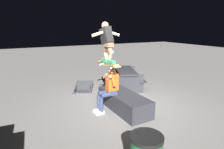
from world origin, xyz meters
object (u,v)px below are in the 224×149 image
person_sitting_on_ledge (109,87)px  skater_airborne (107,40)px  ledge_box_main (124,101)px  picnic_table_back (126,76)px  skateboard (108,65)px  kicker_ramp (84,89)px

person_sitting_on_ledge → skater_airborne: bearing=26.7°
ledge_box_main → picnic_table_back: (1.85, -1.21, 0.24)m
ledge_box_main → picnic_table_back: 2.22m
skater_airborne → ledge_box_main: bearing=-112.1°
skater_airborne → skateboard: bearing=-174.3°
person_sitting_on_ledge → ledge_box_main: bearing=-106.9°
kicker_ramp → skater_airborne: bearing=-179.7°
person_sitting_on_ledge → kicker_ramp: 2.30m
kicker_ramp → person_sitting_on_ledge: bearing=-179.0°
ledge_box_main → skater_airborne: bearing=67.9°
person_sitting_on_ledge → kicker_ramp: size_ratio=1.08×
kicker_ramp → picnic_table_back: picnic_table_back is taller
person_sitting_on_ledge → picnic_table_back: bearing=-43.7°
skater_airborne → picnic_table_back: skater_airborne is taller
kicker_ramp → skateboard: bearing=-179.5°
ledge_box_main → kicker_ramp: size_ratio=1.60×
skater_airborne → kicker_ramp: skater_airborne is taller
skateboard → kicker_ramp: (2.19, 0.02, -1.36)m
ledge_box_main → skateboard: 1.25m
skater_airborne → kicker_ramp: 2.96m
person_sitting_on_ledge → skateboard: size_ratio=1.30×
ledge_box_main → skater_airborne: (0.19, 0.46, 1.85)m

